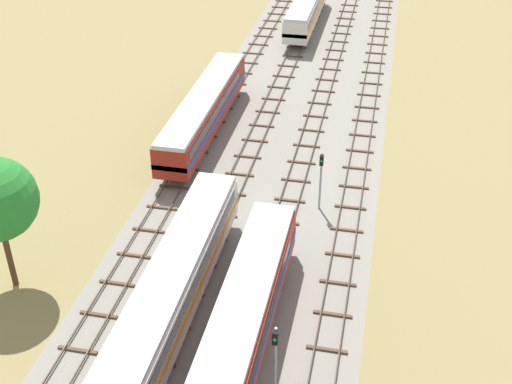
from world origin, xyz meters
name	(u,v)px	position (x,y,z in m)	size (l,w,h in m)	color
ground_plane	(281,141)	(0.00, 56.00, 0.00)	(480.00, 480.00, 0.00)	olive
ballast_bed	(281,141)	(0.00, 56.00, 0.00)	(18.02, 176.00, 0.01)	gray
track_far_left	(209,127)	(-7.01, 57.00, 0.14)	(2.40, 126.00, 0.29)	#47382D
track_left	(258,132)	(-2.34, 57.00, 0.14)	(2.40, 126.00, 0.29)	#47382D
track_centre_left	(309,137)	(2.34, 57.00, 0.14)	(2.40, 126.00, 0.29)	#47382D
track_centre	(361,142)	(7.01, 57.00, 0.14)	(2.40, 126.00, 0.29)	#47382D
diesel_railcar_centre_left_nearest	(241,326)	(2.34, 29.81, 2.60)	(2.96, 20.50, 3.80)	maroon
passenger_coach_left_near	(170,291)	(-2.34, 31.74, 2.61)	(2.96, 22.00, 3.80)	beige
diesel_railcar_far_left_mid	(204,109)	(-7.01, 55.73, 2.60)	(2.96, 20.50, 3.80)	maroon
diesel_railcar_left_midfar	(307,7)	(-2.34, 87.33, 2.60)	(2.96, 20.50, 3.80)	beige
signal_post_near	(275,355)	(4.67, 27.52, 3.21)	(0.28, 0.47, 5.02)	gray
signal_post_mid	(321,174)	(4.67, 45.95, 3.07)	(0.28, 0.47, 4.79)	gray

